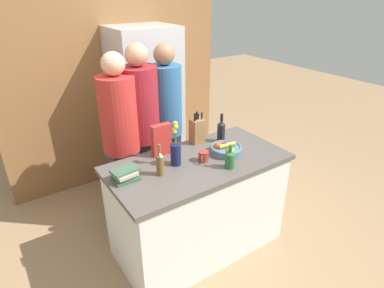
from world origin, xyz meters
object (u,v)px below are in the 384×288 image
object	(u,v)px
knife_block	(197,131)
fruit_bowl	(226,149)
book_stack	(125,175)
bottle_wine	(230,159)
person_in_red_tee	(166,119)
flower_vase	(176,151)
coffee_mug	(203,156)
bottle_oil	(160,163)
bottle_vinegar	(221,131)
person_in_blue	(142,125)
refrigerator	(147,109)
person_at_sink	(121,136)
cereal_box	(161,140)

from	to	relation	value
knife_block	fruit_bowl	bearing A→B (deg)	-76.46
knife_block	book_stack	size ratio (longest dim) A/B	1.43
bottle_wine	person_in_red_tee	size ratio (longest dim) A/B	0.11
flower_vase	coffee_mug	size ratio (longest dim) A/B	3.67
fruit_bowl	flower_vase	xyz separation A→B (m)	(-0.47, 0.08, 0.08)
bottle_oil	person_in_red_tee	distance (m)	0.95
bottle_vinegar	flower_vase	bearing A→B (deg)	-166.75
fruit_bowl	person_in_red_tee	bearing A→B (deg)	99.30
bottle_wine	person_in_blue	bearing A→B (deg)	106.60
knife_block	bottle_vinegar	xyz separation A→B (m)	(0.19, -0.11, -0.01)
refrigerator	book_stack	distance (m)	1.53
refrigerator	bottle_wine	bearing A→B (deg)	-92.11
knife_block	bottle_oil	xyz separation A→B (m)	(-0.57, -0.32, -0.01)
fruit_bowl	person_at_sink	bearing A→B (deg)	134.23
bottle_oil	person_in_blue	xyz separation A→B (m)	(0.22, 0.77, -0.01)
bottle_wine	fruit_bowl	bearing A→B (deg)	57.64
flower_vase	refrigerator	bearing A→B (deg)	73.24
person_in_blue	refrigerator	bearing A→B (deg)	66.43
knife_block	cereal_box	xyz separation A→B (m)	(-0.40, -0.03, 0.02)
knife_block	person_in_red_tee	xyz separation A→B (m)	(-0.05, 0.48, -0.03)
refrigerator	fruit_bowl	distance (m)	1.38
cereal_box	person_in_red_tee	world-z (taller)	person_in_red_tee
cereal_box	bottle_vinegar	distance (m)	0.60
refrigerator	book_stack	bearing A→B (deg)	-122.93
refrigerator	knife_block	bearing A→B (deg)	-90.17
bottle_oil	person_in_blue	distance (m)	0.80
coffee_mug	bottle_wine	distance (m)	0.24
bottle_vinegar	person_in_blue	bearing A→B (deg)	134.04
person_in_red_tee	knife_block	bearing A→B (deg)	-75.07
bottle_vinegar	person_at_sink	world-z (taller)	person_at_sink
person_in_red_tee	person_at_sink	bearing A→B (deg)	-160.60
book_stack	person_in_blue	xyz separation A→B (m)	(0.48, 0.68, 0.05)
bottle_vinegar	bottle_wine	xyz separation A→B (m)	(-0.25, -0.42, -0.03)
bottle_vinegar	coffee_mug	bearing A→B (deg)	-148.99
flower_vase	person_in_red_tee	xyz separation A→B (m)	(0.34, 0.73, -0.04)
cereal_box	person_at_sink	distance (m)	0.46
cereal_box	person_in_red_tee	bearing A→B (deg)	56.11
bottle_oil	person_at_sink	bearing A→B (deg)	92.65
refrigerator	coffee_mug	world-z (taller)	refrigerator
knife_block	person_in_blue	distance (m)	0.57
coffee_mug	bottle_vinegar	distance (m)	0.43
book_stack	person_at_sink	distance (m)	0.65
person_in_red_tee	book_stack	bearing A→B (deg)	-128.74
coffee_mug	bottle_wine	bearing A→B (deg)	-61.60
knife_block	bottle_vinegar	distance (m)	0.23
person_in_blue	cereal_box	bearing A→B (deg)	-88.61
fruit_bowl	bottle_oil	size ratio (longest dim) A/B	1.06
bottle_vinegar	book_stack	bearing A→B (deg)	-173.27
flower_vase	bottle_oil	size ratio (longest dim) A/B	1.45
knife_block	person_in_red_tee	distance (m)	0.48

